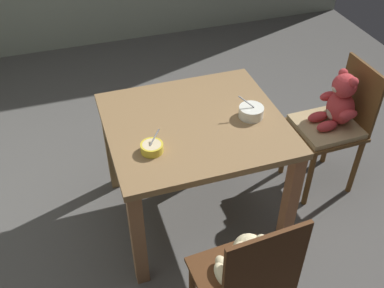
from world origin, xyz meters
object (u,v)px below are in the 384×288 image
porridge_bowl_yellow_near_left (152,148)px  porridge_bowl_white_near_right (251,112)px  teddy_chair_near_right (335,115)px  teddy_chair_near_front (245,275)px  dining_table (195,139)px

porridge_bowl_yellow_near_left → porridge_bowl_white_near_right: porridge_bowl_white_near_right is taller
teddy_chair_near_right → teddy_chair_near_front: (-0.99, -0.88, -0.01)m
dining_table → porridge_bowl_white_near_right: 0.35m
porridge_bowl_yellow_near_left → porridge_bowl_white_near_right: size_ratio=0.83×
dining_table → teddy_chair_near_right: bearing=-0.2°
teddy_chair_near_right → porridge_bowl_yellow_near_left: size_ratio=7.56×
teddy_chair_near_right → porridge_bowl_white_near_right: (-0.61, -0.05, 0.20)m
dining_table → porridge_bowl_yellow_near_left: 0.36m
dining_table → porridge_bowl_white_near_right: (0.31, -0.05, 0.15)m
porridge_bowl_white_near_right → dining_table: bearing=170.6°
dining_table → porridge_bowl_yellow_near_left: (-0.28, -0.17, 0.15)m
porridge_bowl_yellow_near_left → porridge_bowl_white_near_right: bearing=11.4°
teddy_chair_near_front → porridge_bowl_white_near_right: teddy_chair_near_front is taller
teddy_chair_near_right → teddy_chair_near_front: teddy_chair_near_front is taller
dining_table → teddy_chair_near_right: (0.92, -0.00, -0.04)m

